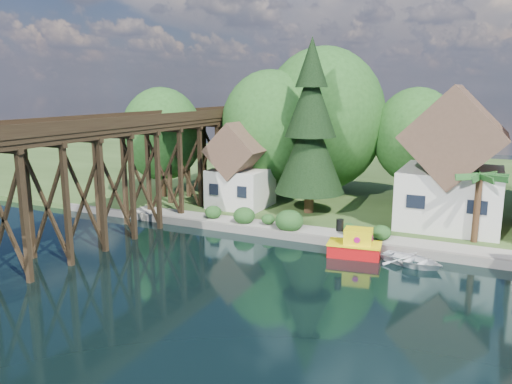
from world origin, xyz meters
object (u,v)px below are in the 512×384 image
palm_tree (480,179)px  tugboat (355,245)px  shed (241,171)px  conifer (310,130)px  house_left (452,167)px  trestle_bridge (130,165)px  boat_white_a (412,259)px

palm_tree → tugboat: 9.97m
shed → tugboat: (12.85, -8.08, -3.05)m
conifer → tugboat: bearing=-53.3°
shed → palm_tree: size_ratio=1.49×
house_left → palm_tree: (2.09, -4.27, -0.05)m
palm_tree → tugboat: palm_tree is taller
house_left → shed: house_left is taller
trestle_bridge → house_left: (23.00, 10.83, -0.21)m
trestle_bridge → tugboat: bearing=4.0°
conifer → boat_white_a: 15.12m
boat_white_a → conifer: bearing=67.3°
house_left → shed: (-18.00, -1.50, -1.31)m
house_left → boat_white_a: 10.84m
shed → conifer: bearing=3.5°
tugboat → house_left: bearing=61.7°
house_left → tugboat: 11.72m
conifer → tugboat: 12.65m
palm_tree → tugboat: (-7.25, -5.31, -4.32)m
trestle_bridge → palm_tree: bearing=14.6°
shed → palm_tree: (20.09, -2.77, 1.26)m
conifer → tugboat: (6.32, -8.48, -6.94)m
conifer → house_left: bearing=5.5°
trestle_bridge → house_left: size_ratio=4.01×
conifer → palm_tree: bearing=-13.2°
palm_tree → tugboat: size_ratio=1.39×
house_left → palm_tree: bearing=-63.9°
trestle_bridge → conifer: size_ratio=2.95×
shed → trestle_bridge: bearing=-118.2°
shed → tugboat: shed is taller
trestle_bridge → boat_white_a: 22.22m
conifer → tugboat: size_ratio=3.96×
shed → house_left: bearing=4.8°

